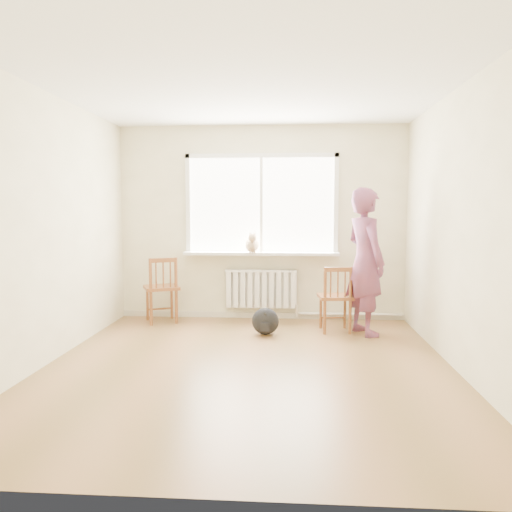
% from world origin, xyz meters
% --- Properties ---
extents(floor, '(4.50, 4.50, 0.00)m').
position_xyz_m(floor, '(0.00, 0.00, 0.00)').
color(floor, olive).
rests_on(floor, ground).
extents(ceiling, '(4.50, 4.50, 0.00)m').
position_xyz_m(ceiling, '(0.00, 0.00, 2.70)').
color(ceiling, white).
rests_on(ceiling, back_wall).
extents(back_wall, '(4.00, 0.01, 2.70)m').
position_xyz_m(back_wall, '(0.00, 2.25, 1.35)').
color(back_wall, '#F2E9C2').
rests_on(back_wall, ground).
extents(window, '(2.12, 0.05, 1.42)m').
position_xyz_m(window, '(0.00, 2.22, 1.66)').
color(window, white).
rests_on(window, back_wall).
extents(windowsill, '(2.15, 0.22, 0.04)m').
position_xyz_m(windowsill, '(0.00, 2.14, 0.93)').
color(windowsill, white).
rests_on(windowsill, back_wall).
extents(radiator, '(1.00, 0.12, 0.55)m').
position_xyz_m(radiator, '(0.00, 2.16, 0.44)').
color(radiator, white).
rests_on(radiator, back_wall).
extents(heating_pipe, '(1.40, 0.04, 0.04)m').
position_xyz_m(heating_pipe, '(1.25, 2.19, 0.08)').
color(heating_pipe, silver).
rests_on(heating_pipe, back_wall).
extents(baseboard, '(4.00, 0.03, 0.08)m').
position_xyz_m(baseboard, '(0.00, 2.23, 0.04)').
color(baseboard, beige).
rests_on(baseboard, ground).
extents(chair_left, '(0.58, 0.57, 0.90)m').
position_xyz_m(chair_left, '(-1.33, 1.85, 0.45)').
color(chair_left, brown).
rests_on(chair_left, floor).
extents(chair_right, '(0.45, 0.43, 0.84)m').
position_xyz_m(chair_right, '(0.98, 1.48, 0.42)').
color(chair_right, brown).
rests_on(chair_right, floor).
extents(person, '(0.66, 0.78, 1.80)m').
position_xyz_m(person, '(1.33, 1.42, 0.90)').
color(person, '#BC3E47').
rests_on(person, floor).
extents(cat, '(0.22, 0.44, 0.29)m').
position_xyz_m(cat, '(-0.12, 2.05, 1.07)').
color(cat, '#D3B490').
rests_on(cat, windowsill).
extents(backpack, '(0.37, 0.30, 0.33)m').
position_xyz_m(backpack, '(0.11, 1.29, 0.17)').
color(backpack, black).
rests_on(backpack, floor).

